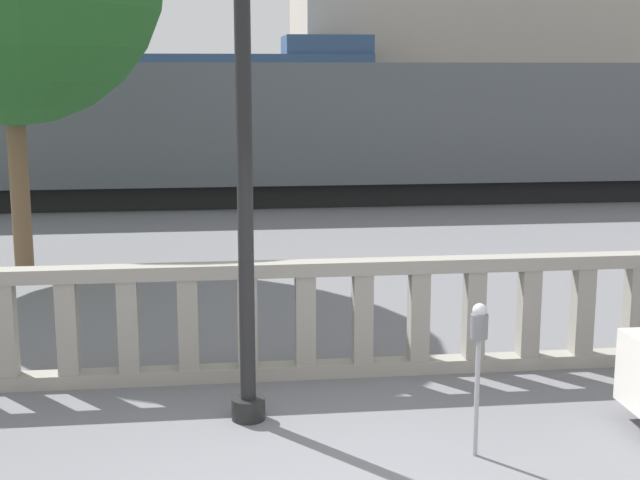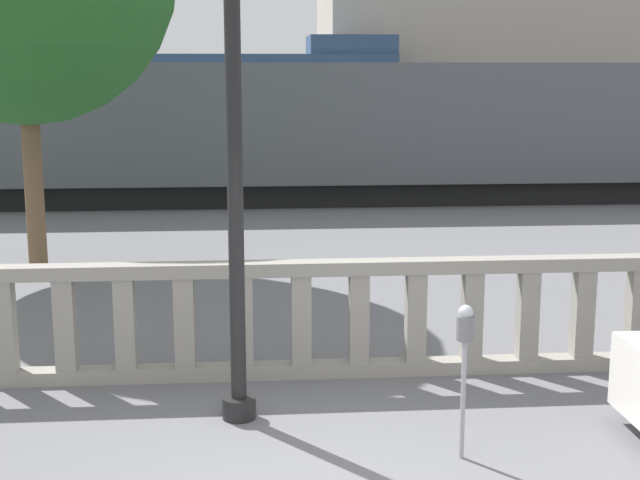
% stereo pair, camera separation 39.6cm
% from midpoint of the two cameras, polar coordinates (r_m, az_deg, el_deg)
% --- Properties ---
extents(balustrade, '(14.86, 0.24, 1.22)m').
position_cam_midpoint_polar(balustrade, '(9.15, 0.03, -5.11)').
color(balustrade, gray).
rests_on(balustrade, ground).
extents(lamppost, '(0.42, 0.42, 5.89)m').
position_cam_midpoint_polar(lamppost, '(7.70, -4.15, 14.66)').
color(lamppost, black).
rests_on(lamppost, ground).
extents(parking_meter, '(0.14, 0.14, 1.29)m').
position_cam_midpoint_polar(parking_meter, '(7.27, 10.81, -6.32)').
color(parking_meter, '#99999E').
rests_on(parking_meter, ground).
extents(train_near, '(24.76, 2.72, 3.89)m').
position_cam_midpoint_polar(train_near, '(21.58, 4.17, 7.10)').
color(train_near, black).
rests_on(train_near, ground).
extents(train_far, '(18.45, 2.72, 4.22)m').
position_cam_midpoint_polar(train_far, '(29.72, -12.66, 8.21)').
color(train_far, black).
rests_on(train_far, ground).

